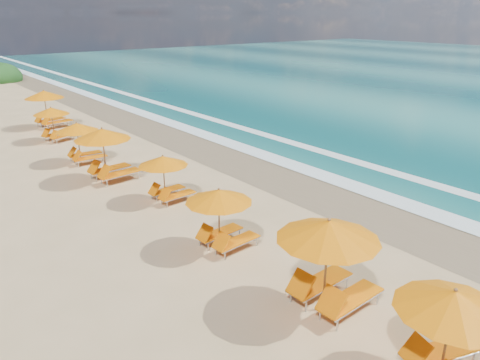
# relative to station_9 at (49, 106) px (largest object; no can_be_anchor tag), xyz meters

# --- Properties ---
(ground) EXTENTS (160.00, 160.00, 0.00)m
(ground) POSITION_rel_station_9_xyz_m (1.45, -18.77, -1.44)
(ground) COLOR tan
(ground) RESTS_ON ground
(wet_sand) EXTENTS (4.00, 160.00, 0.01)m
(wet_sand) POSITION_rel_station_9_xyz_m (5.45, -18.77, -1.43)
(wet_sand) COLOR olive
(wet_sand) RESTS_ON ground
(surf_foam) EXTENTS (4.00, 160.00, 0.01)m
(surf_foam) POSITION_rel_station_9_xyz_m (8.15, -18.77, -1.41)
(surf_foam) COLOR white
(surf_foam) RESTS_ON ground
(station_2) EXTENTS (2.96, 2.89, 2.33)m
(station_2) POSITION_rel_station_9_xyz_m (-0.84, -28.61, -0.13)
(station_2) COLOR olive
(station_2) RESTS_ON ground
(station_3) EXTENTS (2.89, 2.67, 2.64)m
(station_3) POSITION_rel_station_9_xyz_m (-0.78, -25.31, 0.04)
(station_3) COLOR olive
(station_3) RESTS_ON ground
(station_4) EXTENTS (2.45, 2.29, 2.17)m
(station_4) POSITION_rel_station_9_xyz_m (-1.01, -21.00, -0.22)
(station_4) COLOR olive
(station_4) RESTS_ON ground
(station_5) EXTENTS (2.24, 2.09, 2.01)m
(station_5) POSITION_rel_station_9_xyz_m (-0.37, -16.31, -0.31)
(station_5) COLOR olive
(station_5) RESTS_ON ground
(station_6) EXTENTS (2.89, 2.70, 2.55)m
(station_6) POSITION_rel_station_9_xyz_m (-1.20, -12.47, -0.01)
(station_6) COLOR olive
(station_6) RESTS_ON ground
(station_7) EXTENTS (2.40, 2.24, 2.17)m
(station_7) POSITION_rel_station_9_xyz_m (-1.18, -9.09, -0.22)
(station_7) COLOR olive
(station_7) RESTS_ON ground
(station_8) EXTENTS (2.67, 2.60, 2.12)m
(station_8) POSITION_rel_station_9_xyz_m (-0.84, -3.86, -0.25)
(station_8) COLOR olive
(station_8) RESTS_ON ground
(station_9) EXTENTS (3.04, 2.89, 2.56)m
(station_9) POSITION_rel_station_9_xyz_m (0.00, 0.00, 0.00)
(station_9) COLOR olive
(station_9) RESTS_ON ground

